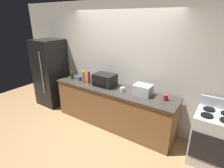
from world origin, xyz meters
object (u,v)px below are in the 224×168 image
at_px(stove_range, 212,138).
at_px(bottle_dish_soap, 83,77).
at_px(toaster_oven, 143,90).
at_px(bottle_wine, 72,75).
at_px(mug_blue, 80,78).
at_px(refrigerator, 51,73).
at_px(mug_red, 165,97).
at_px(bottle_hot_sauce, 89,77).
at_px(microwave, 105,80).
at_px(mug_white, 122,89).

height_order(stove_range, bottle_dish_soap, bottle_dish_soap).
xyz_separation_m(stove_range, toaster_oven, (-1.31, 0.06, 0.54)).
xyz_separation_m(bottle_wine, mug_blue, (0.25, 0.02, -0.04)).
relative_size(refrigerator, stove_range, 1.67).
relative_size(bottle_dish_soap, mug_red, 2.54).
bearing_deg(bottle_wine, toaster_oven, 2.91).
distance_m(stove_range, toaster_oven, 1.42).
xyz_separation_m(bottle_wine, mug_red, (2.31, 0.11, -0.04)).
xyz_separation_m(refrigerator, bottle_hot_sauce, (1.44, -0.04, 0.14)).
xyz_separation_m(toaster_oven, bottle_wine, (-1.87, -0.09, -0.01)).
xyz_separation_m(toaster_oven, bottle_hot_sauce, (-1.31, -0.10, 0.04)).
distance_m(stove_range, bottle_wine, 3.22).
height_order(microwave, mug_red, microwave).
height_order(mug_blue, mug_red, mug_blue).
bearing_deg(bottle_wine, refrigerator, 177.74).
bearing_deg(microwave, bottle_hot_sauce, -167.15).
bearing_deg(microwave, mug_white, -6.85).
relative_size(bottle_hot_sauce, mug_blue, 2.63).
height_order(stove_range, bottle_wine, bottle_wine).
relative_size(stove_range, mug_white, 12.69).
height_order(bottle_hot_sauce, mug_red, bottle_hot_sauce).
xyz_separation_m(stove_range, mug_blue, (-2.92, -0.01, 0.49)).
xyz_separation_m(refrigerator, toaster_oven, (2.74, 0.06, 0.10)).
bearing_deg(mug_red, bottle_hot_sauce, -176.24).
xyz_separation_m(mug_white, mug_red, (0.87, 0.09, 0.01)).
bearing_deg(mug_blue, bottle_hot_sauce, -5.03).
bearing_deg(mug_blue, microwave, 4.95).
xyz_separation_m(mug_blue, mug_white, (1.19, -0.00, -0.01)).
height_order(toaster_oven, mug_white, toaster_oven).
relative_size(bottle_wine, mug_blue, 1.75).
xyz_separation_m(refrigerator, mug_blue, (1.13, -0.01, 0.05)).
bearing_deg(bottle_wine, bottle_dish_soap, -2.94).
distance_m(mug_white, mug_red, 0.88).
relative_size(stove_range, mug_red, 10.09).
height_order(refrigerator, stove_range, refrigerator).
xyz_separation_m(bottle_dish_soap, mug_white, (1.04, 0.04, -0.09)).
bearing_deg(microwave, stove_range, -1.23).
distance_m(toaster_oven, mug_red, 0.45).
xyz_separation_m(bottle_hot_sauce, mug_white, (0.88, 0.03, -0.10)).
xyz_separation_m(microwave, mug_white, (0.50, -0.06, -0.09)).
xyz_separation_m(stove_range, mug_white, (-1.73, -0.01, 0.48)).
distance_m(mug_blue, mug_red, 2.07).
xyz_separation_m(toaster_oven, bottle_dish_soap, (-1.47, -0.12, 0.03)).
bearing_deg(toaster_oven, bottle_dish_soap, -175.51).
height_order(microwave, mug_blue, microwave).
relative_size(microwave, bottle_wine, 2.52).
height_order(stove_range, mug_red, stove_range).
xyz_separation_m(refrigerator, mug_red, (3.19, 0.08, 0.05)).
height_order(bottle_hot_sauce, mug_blue, bottle_hot_sauce).
height_order(microwave, bottle_wine, microwave).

